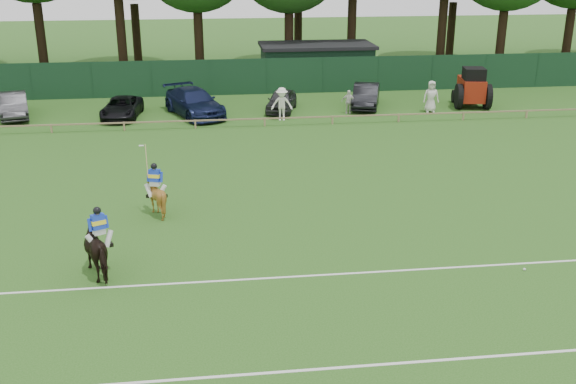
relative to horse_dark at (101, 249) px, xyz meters
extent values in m
plane|color=#1E4C14|center=(5.84, 0.00, -0.87)|extent=(160.00, 160.00, 0.00)
imported|color=black|center=(0.00, 0.00, 0.00)|extent=(1.74, 2.27, 1.75)
imported|color=brown|center=(1.42, 4.95, -0.13)|extent=(1.56, 1.66, 1.49)
imported|color=#28282A|center=(-8.13, 22.02, -0.13)|extent=(2.70, 4.78, 1.49)
imported|color=black|center=(-1.59, 21.16, -0.26)|extent=(2.42, 4.60, 1.23)
imported|color=#131B3E|center=(2.79, 21.15, -0.06)|extent=(4.32, 6.08, 1.64)
imported|color=#313033|center=(8.25, 21.70, -0.21)|extent=(2.61, 4.20, 1.34)
imported|color=black|center=(13.79, 22.07, -0.12)|extent=(2.81, 4.81, 1.50)
imported|color=white|center=(8.00, 19.31, 0.11)|extent=(1.34, 0.86, 1.97)
imported|color=silver|center=(12.31, 20.56, -0.14)|extent=(0.92, 0.53, 1.47)
imported|color=silver|center=(17.52, 20.23, 0.12)|extent=(1.04, 0.75, 1.98)
cube|color=silver|center=(0.00, 0.00, 0.60)|extent=(0.44, 0.39, 0.18)
cube|color=blue|center=(0.00, 0.00, 0.92)|extent=(0.49, 0.45, 0.51)
cube|color=yellow|center=(0.00, 0.00, 0.90)|extent=(0.51, 0.44, 0.18)
sphere|color=black|center=(0.00, 0.00, 1.29)|extent=(0.25, 0.25, 0.25)
cylinder|color=silver|center=(0.26, 0.07, 0.30)|extent=(0.38, 0.46, 0.59)
cylinder|color=silver|center=(-0.21, -0.16, 0.30)|extent=(0.48, 0.27, 0.59)
cube|color=silver|center=(1.42, 4.95, 0.40)|extent=(0.42, 0.36, 0.18)
cube|color=blue|center=(1.42, 4.95, 0.72)|extent=(0.47, 0.41, 0.51)
cube|color=yellow|center=(1.42, 4.95, 0.70)|extent=(0.50, 0.40, 0.18)
sphere|color=black|center=(1.42, 4.95, 1.09)|extent=(0.25, 0.25, 0.25)
cylinder|color=silver|center=(1.65, 4.82, 0.10)|extent=(0.45, 0.29, 0.59)
cylinder|color=silver|center=(1.16, 4.98, 0.10)|extent=(0.40, 0.43, 0.59)
cylinder|color=tan|center=(1.15, 5.09, 1.27)|extent=(0.10, 0.63, 1.17)
sphere|color=silver|center=(13.50, -1.48, -0.83)|extent=(0.09, 0.09, 0.09)
cube|color=silver|center=(5.84, -6.00, -0.87)|extent=(60.00, 0.10, 0.01)
cube|color=silver|center=(5.84, -1.00, -0.87)|extent=(60.00, 0.10, 0.01)
cube|color=#997F5B|center=(5.84, 18.00, -0.42)|extent=(62.00, 0.08, 0.08)
cube|color=#14351E|center=(5.84, 27.00, 0.38)|extent=(92.00, 0.04, 2.50)
cube|color=#14331E|center=(11.84, 30.00, 0.53)|extent=(8.00, 4.00, 2.80)
cube|color=black|center=(11.84, 30.00, 2.05)|extent=(8.40, 4.40, 0.24)
cube|color=maroon|center=(20.62, 21.50, 0.25)|extent=(1.82, 2.78, 1.40)
cube|color=black|center=(20.55, 21.08, 1.22)|extent=(1.51, 1.60, 0.97)
cylinder|color=black|center=(19.59, 20.92, -0.07)|extent=(0.59, 1.64, 1.61)
cylinder|color=black|center=(21.39, 20.61, -0.07)|extent=(0.59, 1.64, 1.61)
cylinder|color=black|center=(20.01, 22.70, -0.44)|extent=(0.46, 0.90, 0.86)
cylinder|color=black|center=(21.60, 22.42, -0.44)|extent=(0.46, 0.90, 0.86)
camera|label=1|loc=(3.49, -19.94, 9.02)|focal=42.00mm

